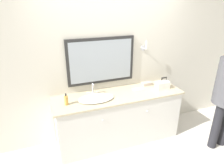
% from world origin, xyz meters
% --- Properties ---
extents(ground_plane, '(14.00, 14.00, 0.00)m').
position_xyz_m(ground_plane, '(0.00, 0.00, 0.00)').
color(ground_plane, silver).
extents(wall_back, '(8.00, 0.18, 2.55)m').
position_xyz_m(wall_back, '(-0.01, 0.67, 1.28)').
color(wall_back, silver).
rests_on(wall_back, ground_plane).
extents(vanity_counter, '(2.11, 0.62, 0.88)m').
position_xyz_m(vanity_counter, '(0.00, 0.33, 0.44)').
color(vanity_counter, silver).
rests_on(vanity_counter, ground_plane).
extents(sink_basin, '(0.56, 0.40, 0.19)m').
position_xyz_m(sink_basin, '(-0.39, 0.30, 0.90)').
color(sink_basin, silver).
rests_on(sink_basin, vanity_counter).
extents(soap_bottle, '(0.06, 0.06, 0.18)m').
position_xyz_m(soap_bottle, '(-0.84, 0.28, 0.95)').
color(soap_bottle, gold).
rests_on(soap_bottle, vanity_counter).
extents(appliance_box, '(0.23, 0.11, 0.13)m').
position_xyz_m(appliance_box, '(0.78, 0.28, 0.94)').
color(appliance_box, white).
rests_on(appliance_box, vanity_counter).
extents(picture_frame, '(0.11, 0.01, 0.14)m').
position_xyz_m(picture_frame, '(0.91, 0.43, 0.95)').
color(picture_frame, black).
rests_on(picture_frame, vanity_counter).
extents(hand_towel_near_sink, '(0.17, 0.11, 0.05)m').
position_xyz_m(hand_towel_near_sink, '(0.62, 0.51, 0.90)').
color(hand_towel_near_sink, '#B7A899').
rests_on(hand_towel_near_sink, vanity_counter).
extents(metal_tray, '(0.18, 0.11, 0.01)m').
position_xyz_m(metal_tray, '(0.38, 0.40, 0.88)').
color(metal_tray, silver).
rests_on(metal_tray, vanity_counter).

